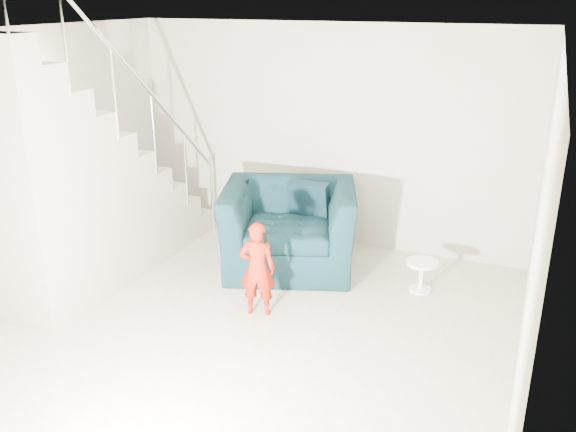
% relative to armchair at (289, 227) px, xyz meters
% --- Properties ---
extents(floor, '(5.50, 5.50, 0.00)m').
position_rel_armchair_xyz_m(floor, '(0.09, -1.79, -0.48)').
color(floor, tan).
rests_on(floor, ground).
extents(ceiling, '(5.50, 5.50, 0.00)m').
position_rel_armchair_xyz_m(ceiling, '(0.09, -1.79, 2.22)').
color(ceiling, silver).
rests_on(ceiling, back_wall).
extents(back_wall, '(5.00, 0.00, 5.00)m').
position_rel_armchair_xyz_m(back_wall, '(0.09, 0.96, 0.87)').
color(back_wall, '#A5A086').
rests_on(back_wall, floor).
extents(right_wall, '(0.00, 5.50, 5.50)m').
position_rel_armchair_xyz_m(right_wall, '(2.59, -1.79, 0.87)').
color(right_wall, '#A5A086').
rests_on(right_wall, floor).
extents(armchair, '(1.82, 1.71, 0.96)m').
position_rel_armchair_xyz_m(armchair, '(0.00, 0.00, 0.00)').
color(armchair, black).
rests_on(armchair, floor).
extents(toddler, '(0.40, 0.33, 0.96)m').
position_rel_armchair_xyz_m(toddler, '(0.15, -1.16, 0.00)').
color(toddler, '#8D1A04').
rests_on(toddler, floor).
extents(side_table, '(0.34, 0.34, 0.34)m').
position_rel_armchair_xyz_m(side_table, '(1.54, -0.04, -0.25)').
color(side_table, white).
rests_on(side_table, floor).
extents(staircase, '(1.02, 3.03, 3.62)m').
position_rel_armchair_xyz_m(staircase, '(-1.91, -1.24, 0.47)').
color(staircase, '#ADA089').
rests_on(staircase, floor).
extents(cushion, '(0.48, 0.23, 0.47)m').
position_rel_armchair_xyz_m(cushion, '(0.12, 0.31, 0.25)').
color(cushion, black).
rests_on(cushion, armchair).
extents(throw, '(0.05, 0.55, 0.61)m').
position_rel_armchair_xyz_m(throw, '(-0.66, 0.05, 0.12)').
color(throw, black).
rests_on(throw, armchair).
extents(phone, '(0.03, 0.05, 0.10)m').
position_rel_armchair_xyz_m(phone, '(0.26, -1.20, 0.36)').
color(phone, black).
rests_on(phone, toddler).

